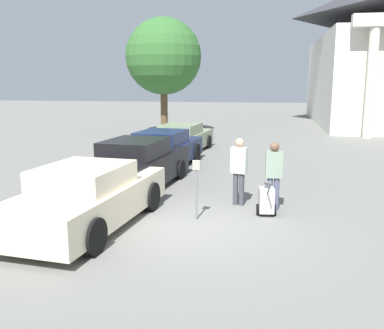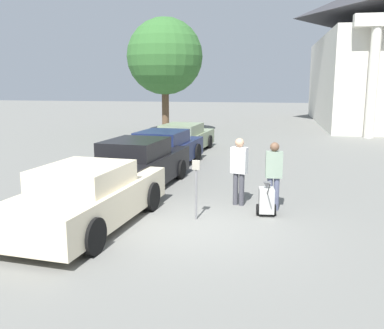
{
  "view_description": "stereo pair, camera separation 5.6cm",
  "coord_description": "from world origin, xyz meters",
  "px_view_note": "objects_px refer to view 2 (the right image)",
  "views": [
    {
      "loc": [
        1.55,
        -9.06,
        3.25
      ],
      "look_at": [
        -0.42,
        1.82,
        1.1
      ],
      "focal_mm": 40.0,
      "sensor_mm": 36.0,
      "label": 1
    },
    {
      "loc": [
        1.6,
        -9.05,
        3.25
      ],
      "look_at": [
        -0.42,
        1.82,
        1.1
      ],
      "focal_mm": 40.0,
      "sensor_mm": 36.0,
      "label": 2
    }
  ],
  "objects_px": {
    "parked_car_cream": "(88,197)",
    "person_supervisor": "(274,172)",
    "parked_car_black": "(137,165)",
    "parked_car_navy": "(164,150)",
    "parking_meter": "(196,179)",
    "parked_car_sage": "(183,139)",
    "equipment_cart": "(266,200)",
    "person_worker": "(239,167)"
  },
  "relations": [
    {
      "from": "parked_car_black",
      "to": "parked_car_sage",
      "type": "xyz_separation_m",
      "value": [
        -0.0,
        6.85,
        -0.07
      ]
    },
    {
      "from": "parked_car_cream",
      "to": "parking_meter",
      "type": "height_order",
      "value": "parked_car_cream"
    },
    {
      "from": "parked_car_sage",
      "to": "parked_car_navy",
      "type": "bearing_deg",
      "value": -84.07
    },
    {
      "from": "parked_car_navy",
      "to": "parked_car_black",
      "type": "bearing_deg",
      "value": -84.07
    },
    {
      "from": "parked_car_sage",
      "to": "person_supervisor",
      "type": "relative_size",
      "value": 2.97
    },
    {
      "from": "parking_meter",
      "to": "person_supervisor",
      "type": "relative_size",
      "value": 0.82
    },
    {
      "from": "parked_car_cream",
      "to": "person_supervisor",
      "type": "distance_m",
      "value": 4.61
    },
    {
      "from": "person_worker",
      "to": "parked_car_sage",
      "type": "bearing_deg",
      "value": -51.04
    },
    {
      "from": "parked_car_sage",
      "to": "parked_car_black",
      "type": "bearing_deg",
      "value": -84.07
    },
    {
      "from": "person_supervisor",
      "to": "parked_car_black",
      "type": "bearing_deg",
      "value": -25.68
    },
    {
      "from": "parked_car_cream",
      "to": "person_supervisor",
      "type": "xyz_separation_m",
      "value": [
        4.13,
        2.02,
        0.32
      ]
    },
    {
      "from": "parked_car_cream",
      "to": "parked_car_black",
      "type": "height_order",
      "value": "parked_car_black"
    },
    {
      "from": "parked_car_cream",
      "to": "parked_car_black",
      "type": "relative_size",
      "value": 0.98
    },
    {
      "from": "parked_car_sage",
      "to": "equipment_cart",
      "type": "distance_m",
      "value": 9.8
    },
    {
      "from": "parking_meter",
      "to": "equipment_cart",
      "type": "height_order",
      "value": "parking_meter"
    },
    {
      "from": "parked_car_black",
      "to": "parked_car_sage",
      "type": "height_order",
      "value": "parked_car_black"
    },
    {
      "from": "parked_car_cream",
      "to": "parked_car_navy",
      "type": "height_order",
      "value": "parked_car_cream"
    },
    {
      "from": "parked_car_sage",
      "to": "person_worker",
      "type": "xyz_separation_m",
      "value": [
        3.23,
        -8.18,
        0.4
      ]
    },
    {
      "from": "parked_car_navy",
      "to": "parking_meter",
      "type": "xyz_separation_m",
      "value": [
        2.32,
        -6.0,
        0.32
      ]
    },
    {
      "from": "parking_meter",
      "to": "parked_car_navy",
      "type": "bearing_deg",
      "value": 111.17
    },
    {
      "from": "parked_car_navy",
      "to": "person_supervisor",
      "type": "xyz_separation_m",
      "value": [
        4.13,
        -4.9,
        0.33
      ]
    },
    {
      "from": "parked_car_black",
      "to": "person_worker",
      "type": "xyz_separation_m",
      "value": [
        3.23,
        -1.33,
        0.33
      ]
    },
    {
      "from": "parked_car_black",
      "to": "parking_meter",
      "type": "bearing_deg",
      "value": -43.68
    },
    {
      "from": "parked_car_black",
      "to": "equipment_cart",
      "type": "height_order",
      "value": "parked_car_black"
    },
    {
      "from": "parking_meter",
      "to": "parked_car_sage",
      "type": "bearing_deg",
      "value": 103.63
    },
    {
      "from": "parked_car_black",
      "to": "parking_meter",
      "type": "xyz_separation_m",
      "value": [
        2.32,
        -2.73,
        0.29
      ]
    },
    {
      "from": "parked_car_sage",
      "to": "parking_meter",
      "type": "height_order",
      "value": "parking_meter"
    },
    {
      "from": "parked_car_black",
      "to": "person_worker",
      "type": "bearing_deg",
      "value": -16.43
    },
    {
      "from": "parked_car_cream",
      "to": "equipment_cart",
      "type": "xyz_separation_m",
      "value": [
        3.97,
        1.54,
        -0.3
      ]
    },
    {
      "from": "parked_car_navy",
      "to": "person_worker",
      "type": "height_order",
      "value": "person_worker"
    },
    {
      "from": "parked_car_black",
      "to": "person_supervisor",
      "type": "height_order",
      "value": "person_supervisor"
    },
    {
      "from": "person_supervisor",
      "to": "parked_car_sage",
      "type": "bearing_deg",
      "value": -68.21
    },
    {
      "from": "parked_car_cream",
      "to": "person_worker",
      "type": "height_order",
      "value": "person_worker"
    },
    {
      "from": "parking_meter",
      "to": "person_supervisor",
      "type": "bearing_deg",
      "value": 31.49
    },
    {
      "from": "parked_car_cream",
      "to": "parked_car_sage",
      "type": "bearing_deg",
      "value": 95.93
    },
    {
      "from": "parked_car_cream",
      "to": "parked_car_navy",
      "type": "xyz_separation_m",
      "value": [
        -0.0,
        6.92,
        -0.01
      ]
    },
    {
      "from": "parked_car_black",
      "to": "parked_car_navy",
      "type": "height_order",
      "value": "parked_car_black"
    },
    {
      "from": "parked_car_navy",
      "to": "person_supervisor",
      "type": "bearing_deg",
      "value": -43.95
    },
    {
      "from": "person_worker",
      "to": "parked_car_black",
      "type": "bearing_deg",
      "value": -4.93
    },
    {
      "from": "parked_car_black",
      "to": "parked_car_cream",
      "type": "bearing_deg",
      "value": -84.06
    },
    {
      "from": "parked_car_black",
      "to": "person_supervisor",
      "type": "distance_m",
      "value": 4.44
    },
    {
      "from": "parked_car_navy",
      "to": "parked_car_sage",
      "type": "height_order",
      "value": "parked_car_navy"
    }
  ]
}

